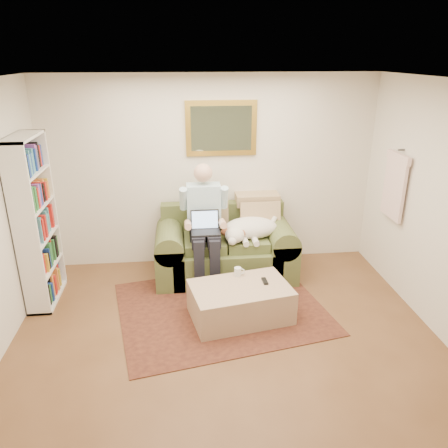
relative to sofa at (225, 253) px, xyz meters
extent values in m
cube|color=brown|center=(-0.14, -2.00, -0.32)|extent=(4.50, 5.00, 0.01)
cube|color=white|center=(-0.14, -2.00, 2.28)|extent=(4.50, 5.00, 0.01)
cube|color=silver|center=(-0.14, 0.50, 0.98)|extent=(4.50, 0.01, 2.60)
cube|color=#331814|center=(-0.14, -0.87, -0.31)|extent=(2.64, 2.28, 0.01)
cube|color=#4E5E32|center=(0.00, -0.04, -0.09)|extent=(1.39, 0.89, 0.45)
cube|color=#4E5E32|center=(0.00, 0.35, 0.37)|extent=(1.68, 0.19, 0.46)
cube|color=#4E5E32|center=(-0.73, -0.04, -0.04)|extent=(0.37, 0.89, 0.93)
cube|color=#4E5E32|center=(0.73, -0.04, -0.04)|extent=(0.37, 0.89, 0.93)
cube|color=#4E5E32|center=(-0.27, -0.09, 0.20)|extent=(0.53, 0.60, 0.13)
cube|color=#4E5E32|center=(0.27, -0.09, 0.20)|extent=(0.53, 0.60, 0.13)
cube|color=black|center=(-0.27, -0.30, 0.43)|extent=(0.36, 0.25, 0.02)
cube|color=black|center=(-0.27, -0.17, 0.56)|extent=(0.36, 0.07, 0.25)
cube|color=#99BFF2|center=(-0.27, -0.18, 0.56)|extent=(0.32, 0.05, 0.21)
cube|color=tan|center=(0.06, -1.07, -0.12)|extent=(1.20, 0.89, 0.40)
cylinder|color=white|center=(0.06, -0.81, 0.13)|extent=(0.08, 0.08, 0.10)
cube|color=black|center=(0.35, -0.99, 0.09)|extent=(0.06, 0.15, 0.02)
cube|color=gold|center=(0.00, 0.47, 1.58)|extent=(0.94, 0.04, 0.72)
cube|color=gray|center=(0.00, 0.45, 1.58)|extent=(0.80, 0.01, 0.58)
camera|label=1|loc=(-0.57, -5.30, 2.50)|focal=35.00mm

